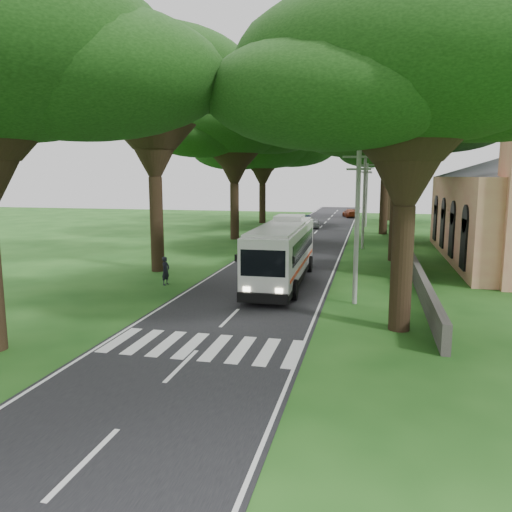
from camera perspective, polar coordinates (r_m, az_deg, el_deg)
ground at (r=21.33m, az=-4.51°, el=-8.58°), size 140.00×140.00×0.00m
road at (r=45.25m, az=5.05°, el=0.92°), size 8.00×120.00×0.04m
crosswalk at (r=19.53m, az=-6.31°, el=-10.30°), size 8.00×3.00×0.01m
property_wall at (r=43.84m, az=16.60°, el=1.08°), size 0.35×50.00×1.20m
pole_near at (r=25.46m, az=11.47°, el=3.79°), size 1.60×0.24×8.00m
pole_mid at (r=45.41m, az=12.23°, el=6.07°), size 1.60×0.24×8.00m
pole_far at (r=65.39m, az=12.52°, el=6.95°), size 1.60×0.24×8.00m
tree_l_mida at (r=35.01m, az=-11.81°, el=19.68°), size 12.97×12.97×15.96m
tree_l_midb at (r=51.45m, az=-2.53°, el=14.72°), size 14.80×14.80×14.70m
tree_l_far at (r=69.06m, az=0.75°, el=12.67°), size 16.30×16.30×14.20m
tree_r_near at (r=21.77m, az=17.29°, el=19.49°), size 14.14×14.14×13.65m
tree_r_mida at (r=39.62m, az=16.16°, el=15.09°), size 13.91×13.91×13.88m
tree_r_midb at (r=57.65m, az=14.77°, el=14.60°), size 14.28×14.28×15.39m
tree_r_far at (r=75.49m, az=15.11°, el=11.96°), size 13.10×13.10×13.47m
coach_bus at (r=30.21m, az=3.03°, el=0.50°), size 3.06×12.24×3.60m
distant_car_a at (r=62.78m, az=6.61°, el=3.77°), size 1.88×3.66×1.19m
distant_car_b at (r=67.46m, az=5.53°, el=4.16°), size 1.46×3.68×1.19m
distant_car_c at (r=79.57m, az=10.75°, el=4.86°), size 2.92×4.88×1.32m
pedestrian at (r=30.32m, az=-10.28°, el=-1.68°), size 0.54×0.70×1.71m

